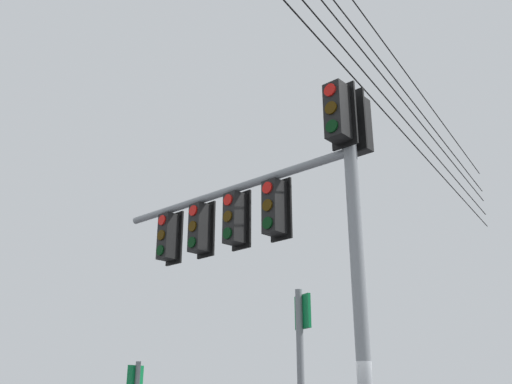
{
  "coord_description": "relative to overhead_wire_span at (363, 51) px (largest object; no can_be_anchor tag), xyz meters",
  "views": [
    {
      "loc": [
        5.51,
        -6.15,
        2.11
      ],
      "look_at": [
        -1.51,
        -0.72,
        5.33
      ],
      "focal_mm": 38.93,
      "sensor_mm": 36.0,
      "label": 1
    }
  ],
  "objects": [
    {
      "name": "signal_mast_assembly",
      "position": [
        -1.2,
        -1.04,
        -2.95
      ],
      "size": [
        5.48,
        1.51,
        6.58
      ],
      "color": "gray",
      "rests_on": "ground"
    },
    {
      "name": "overhead_wire_span",
      "position": [
        0.0,
        0.0,
        0.0
      ],
      "size": [
        5.84,
        17.18,
        2.06
      ],
      "color": "black"
    }
  ]
}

